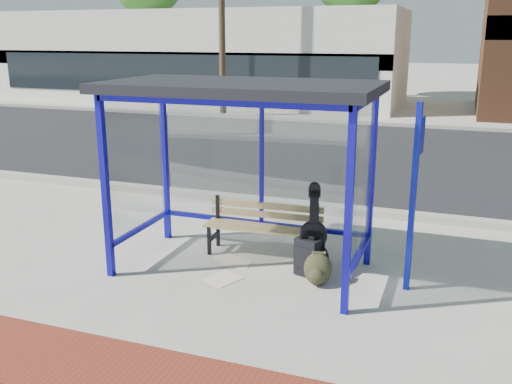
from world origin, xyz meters
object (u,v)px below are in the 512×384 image
at_px(guitar_bag, 313,244).
at_px(suitcase, 308,257).
at_px(bench, 264,225).
at_px(backpack, 317,270).

height_order(guitar_bag, suitcase, guitar_bag).
relative_size(bench, suitcase, 3.06).
height_order(bench, guitar_bag, guitar_bag).
bearing_deg(backpack, suitcase, 121.75).
relative_size(suitcase, backpack, 1.31).
xyz_separation_m(suitcase, backpack, (0.19, -0.23, -0.05)).
distance_m(bench, suitcase, 0.93).
xyz_separation_m(bench, suitcase, (0.77, -0.50, -0.19)).
bearing_deg(bench, guitar_bag, -31.43).
bearing_deg(backpack, bench, 135.29).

